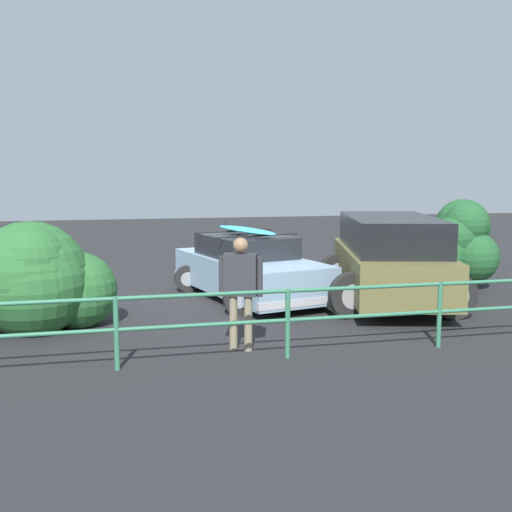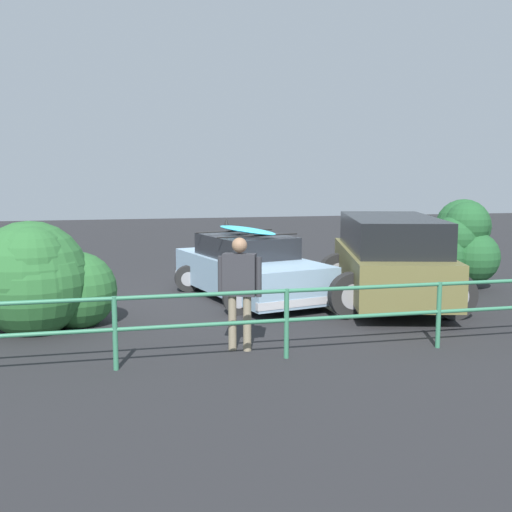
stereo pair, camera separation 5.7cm
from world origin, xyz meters
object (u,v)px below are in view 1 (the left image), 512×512
(sedan_car, at_px, (249,268))
(suv_car, at_px, (390,259))
(bush_near_left, at_px, (39,281))
(bush_near_right, at_px, (458,242))
(person_bystander, at_px, (241,283))

(sedan_car, xyz_separation_m, suv_car, (-2.58, 1.18, 0.28))
(suv_car, height_order, bush_near_left, bush_near_left)
(bush_near_left, bearing_deg, bush_near_right, -167.40)
(person_bystander, bearing_deg, sedan_car, -103.77)
(sedan_car, relative_size, bush_near_right, 2.24)
(person_bystander, bearing_deg, bush_near_right, -145.69)
(bush_near_left, xyz_separation_m, bush_near_right, (-8.70, -1.94, 0.22))
(sedan_car, distance_m, suv_car, 2.85)
(sedan_car, relative_size, person_bystander, 2.65)
(person_bystander, relative_size, bush_near_right, 0.84)
(suv_car, height_order, bush_near_right, bush_near_right)
(suv_car, height_order, person_bystander, suv_car)
(bush_near_left, bearing_deg, suv_car, -174.23)
(sedan_car, height_order, bush_near_right, bush_near_right)
(suv_car, bearing_deg, bush_near_right, -149.66)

